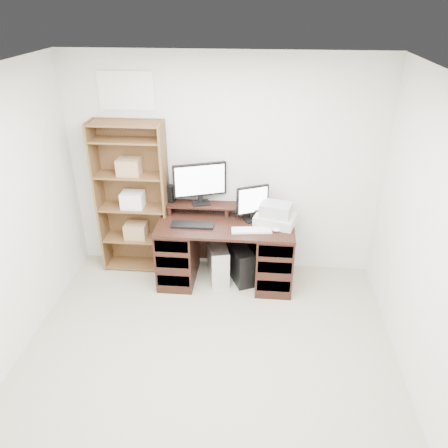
# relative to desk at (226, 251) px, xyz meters

# --- Properties ---
(room) EXTENTS (3.54, 4.04, 2.54)m
(room) POSITION_rel_desk_xyz_m (-0.06, -1.64, 0.86)
(room) COLOR #ABA389
(room) RESTS_ON ground
(desk) EXTENTS (1.50, 0.70, 0.75)m
(desk) POSITION_rel_desk_xyz_m (0.00, 0.00, 0.00)
(desk) COLOR black
(desk) RESTS_ON ground
(riser_shelf) EXTENTS (1.40, 0.22, 0.12)m
(riser_shelf) POSITION_rel_desk_xyz_m (-0.00, 0.21, 0.45)
(riser_shelf) COLOR black
(riser_shelf) RESTS_ON desk
(monitor_wide) EXTENTS (0.58, 0.24, 0.47)m
(monitor_wide) POSITION_rel_desk_xyz_m (-0.31, 0.23, 0.75)
(monitor_wide) COLOR black
(monitor_wide) RESTS_ON riser_shelf
(monitor_small) EXTENTS (0.35, 0.21, 0.40)m
(monitor_small) POSITION_rel_desk_xyz_m (0.28, 0.10, 0.58)
(monitor_small) COLOR black
(monitor_small) RESTS_ON desk
(speaker) EXTENTS (0.10, 0.10, 0.20)m
(speaker) POSITION_rel_desk_xyz_m (-0.65, 0.24, 0.58)
(speaker) COLOR black
(speaker) RESTS_ON riser_shelf
(keyboard_black) EXTENTS (0.46, 0.16, 0.03)m
(keyboard_black) POSITION_rel_desk_xyz_m (-0.35, -0.10, 0.37)
(keyboard_black) COLOR black
(keyboard_black) RESTS_ON desk
(keyboard_white) EXTENTS (0.43, 0.17, 0.02)m
(keyboard_white) POSITION_rel_desk_xyz_m (0.29, -0.16, 0.37)
(keyboard_white) COLOR silver
(keyboard_white) RESTS_ON desk
(mouse) EXTENTS (0.10, 0.08, 0.04)m
(mouse) POSITION_rel_desk_xyz_m (0.55, -0.14, 0.38)
(mouse) COLOR white
(mouse) RESTS_ON desk
(printer) EXTENTS (0.49, 0.42, 0.11)m
(printer) POSITION_rel_desk_xyz_m (0.54, 0.03, 0.41)
(printer) COLOR beige
(printer) RESTS_ON desk
(basket) EXTENTS (0.37, 0.30, 0.14)m
(basket) POSITION_rel_desk_xyz_m (0.54, 0.03, 0.54)
(basket) COLOR #A6ABB1
(basket) RESTS_ON printer
(tower_silver) EXTENTS (0.30, 0.49, 0.45)m
(tower_silver) POSITION_rel_desk_xyz_m (-0.09, 0.02, -0.16)
(tower_silver) COLOR silver
(tower_silver) RESTS_ON ground
(tower_black) EXTENTS (0.34, 0.47, 0.43)m
(tower_black) POSITION_rel_desk_xyz_m (0.17, 0.01, -0.17)
(tower_black) COLOR black
(tower_black) RESTS_ON ground
(bookshelf) EXTENTS (0.80, 0.30, 1.80)m
(bookshelf) POSITION_rel_desk_xyz_m (-1.08, 0.21, 0.53)
(bookshelf) COLOR brown
(bookshelf) RESTS_ON ground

